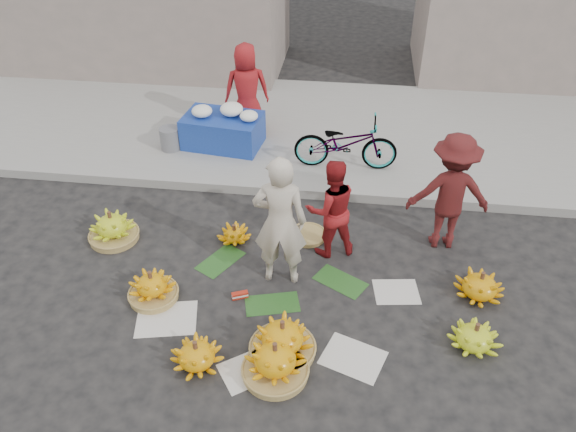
# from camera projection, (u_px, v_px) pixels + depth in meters

# --- Properties ---
(ground) EXTENTS (80.00, 80.00, 0.00)m
(ground) POSITION_uv_depth(u_px,v_px,m) (283.00, 293.00, 6.95)
(ground) COLOR black
(ground) RESTS_ON ground
(curb) EXTENTS (40.00, 0.25, 0.15)m
(curb) POSITION_uv_depth(u_px,v_px,m) (302.00, 190.00, 8.66)
(curb) COLOR gray
(curb) RESTS_ON ground
(sidewalk) EXTENTS (40.00, 4.00, 0.12)m
(sidewalk) POSITION_uv_depth(u_px,v_px,m) (314.00, 128.00, 10.34)
(sidewalk) COLOR gray
(sidewalk) RESTS_ON ground
(newspaper_scatter) EXTENTS (3.20, 1.80, 0.00)m
(newspaper_scatter) POSITION_uv_depth(u_px,v_px,m) (273.00, 343.00, 6.31)
(newspaper_scatter) COLOR silver
(newspaper_scatter) RESTS_ON ground
(banana_leaves) EXTENTS (2.00, 1.00, 0.00)m
(banana_leaves) POSITION_uv_depth(u_px,v_px,m) (277.00, 281.00, 7.12)
(banana_leaves) COLOR #1C4B19
(banana_leaves) RESTS_ON ground
(banana_bunch_0) EXTENTS (0.61, 0.61, 0.42)m
(banana_bunch_0) POSITION_uv_depth(u_px,v_px,m) (152.00, 287.00, 6.79)
(banana_bunch_0) COLOR olive
(banana_bunch_0) RESTS_ON ground
(banana_bunch_1) EXTENTS (0.57, 0.57, 0.35)m
(banana_bunch_1) POSITION_uv_depth(u_px,v_px,m) (196.00, 355.00, 5.99)
(banana_bunch_1) COLOR #E9A40B
(banana_bunch_1) RESTS_ON ground
(banana_bunch_2) EXTENTS (0.73, 0.73, 0.48)m
(banana_bunch_2) POSITION_uv_depth(u_px,v_px,m) (275.00, 361.00, 5.85)
(banana_bunch_2) COLOR olive
(banana_bunch_2) RESTS_ON ground
(banana_bunch_3) EXTENTS (0.77, 0.77, 0.49)m
(banana_bunch_3) POSITION_uv_depth(u_px,v_px,m) (283.00, 339.00, 6.08)
(banana_bunch_3) COLOR olive
(banana_bunch_3) RESTS_ON ground
(banana_bunch_4) EXTENTS (0.68, 0.68, 0.35)m
(banana_bunch_4) POSITION_uv_depth(u_px,v_px,m) (475.00, 337.00, 6.19)
(banana_bunch_4) COLOR #9EBE1B
(banana_bunch_4) RESTS_ON ground
(banana_bunch_5) EXTENTS (0.76, 0.76, 0.37)m
(banana_bunch_5) POSITION_uv_depth(u_px,v_px,m) (480.00, 285.00, 6.83)
(banana_bunch_5) COLOR #E9A40B
(banana_bunch_5) RESTS_ON ground
(banana_bunch_6) EXTENTS (0.76, 0.76, 0.46)m
(banana_bunch_6) POSITION_uv_depth(u_px,v_px,m) (112.00, 227.00, 7.70)
(banana_bunch_6) COLOR olive
(banana_bunch_6) RESTS_ON ground
(banana_bunch_7) EXTENTS (0.48, 0.48, 0.27)m
(banana_bunch_7) POSITION_uv_depth(u_px,v_px,m) (234.00, 234.00, 7.72)
(banana_bunch_7) COLOR #E9A40B
(banana_bunch_7) RESTS_ON ground
(basket_spare) EXTENTS (0.62, 0.62, 0.06)m
(basket_spare) POSITION_uv_depth(u_px,v_px,m) (308.00, 235.00, 7.83)
(basket_spare) COLOR olive
(basket_spare) RESTS_ON ground
(incense_stack) EXTENTS (0.21, 0.14, 0.08)m
(incense_stack) POSITION_uv_depth(u_px,v_px,m) (240.00, 295.00, 6.86)
(incense_stack) COLOR #AF2312
(incense_stack) RESTS_ON ground
(vendor_cream) EXTENTS (0.67, 0.46, 1.77)m
(vendor_cream) POSITION_uv_depth(u_px,v_px,m) (280.00, 222.00, 6.66)
(vendor_cream) COLOR beige
(vendor_cream) RESTS_ON ground
(vendor_red) EXTENTS (0.82, 0.72, 1.39)m
(vendor_red) POSITION_uv_depth(u_px,v_px,m) (331.00, 209.00, 7.20)
(vendor_red) COLOR #A8191A
(vendor_red) RESTS_ON ground
(man_striped) EXTENTS (1.11, 0.68, 1.66)m
(man_striped) POSITION_uv_depth(u_px,v_px,m) (450.00, 192.00, 7.26)
(man_striped) COLOR maroon
(man_striped) RESTS_ON ground
(flower_table) EXTENTS (1.38, 0.96, 0.75)m
(flower_table) POSITION_uv_depth(u_px,v_px,m) (223.00, 129.00, 9.54)
(flower_table) COLOR navy
(flower_table) RESTS_ON sidewalk
(grey_bucket) EXTENTS (0.34, 0.34, 0.39)m
(grey_bucket) POSITION_uv_depth(u_px,v_px,m) (170.00, 139.00, 9.49)
(grey_bucket) COLOR slate
(grey_bucket) RESTS_ON sidewalk
(flower_vendor) EXTENTS (0.88, 0.69, 1.59)m
(flower_vendor) POSITION_uv_depth(u_px,v_px,m) (247.00, 89.00, 9.66)
(flower_vendor) COLOR #A8191A
(flower_vendor) RESTS_ON sidewalk
(bicycle) EXTENTS (0.62, 1.66, 0.86)m
(bicycle) POSITION_uv_depth(u_px,v_px,m) (346.00, 143.00, 8.88)
(bicycle) COLOR gray
(bicycle) RESTS_ON sidewalk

